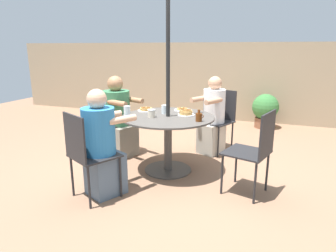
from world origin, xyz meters
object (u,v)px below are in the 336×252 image
pancake_plate_b (186,113)px  coffee_cup (151,113)px  diner_west (213,118)px  drinking_glass_a (127,111)px  potted_shrub (265,110)px  patio_chair_north (110,118)px  pancake_plate_c (146,110)px  patio_chair_east (87,151)px  syrup_bottle (199,117)px  patio_table (168,129)px  patio_chair_west (219,116)px  patio_chair_south (255,148)px  pancake_plate_a (182,109)px  drinking_glass_b (164,109)px  diner_north (118,120)px  diner_east (102,148)px

pancake_plate_b → coffee_cup: bearing=-145.1°
diner_west → drinking_glass_a: diner_west is taller
potted_shrub → patio_chair_north: bearing=-133.2°
diner_west → coffee_cup: 1.14m
pancake_plate_c → potted_shrub: (1.45, 2.42, -0.37)m
patio_chair_east → pancake_plate_c: 1.21m
coffee_cup → drinking_glass_a: 0.30m
coffee_cup → potted_shrub: size_ratio=0.14×
pancake_plate_c → syrup_bottle: (0.80, -0.33, 0.03)m
patio_chair_east → diner_west: bearing=91.4°
patio_table → patio_chair_west: (0.46, 1.01, -0.02)m
patio_chair_south → diner_west: bearing=46.7°
pancake_plate_a → drinking_glass_b: drinking_glass_b is taller
syrup_bottle → pancake_plate_a: bearing=124.4°
pancake_plate_b → syrup_bottle: size_ratio=1.62×
diner_north → syrup_bottle: (1.29, -0.45, 0.25)m
diner_west → patio_table: bearing=90.0°
patio_chair_west → pancake_plate_a: patio_chair_west is taller
diner_east → pancake_plate_b: 1.16m
patio_chair_east → patio_chair_west: size_ratio=1.00×
pancake_plate_a → coffee_cup: bearing=-114.0°
patio_chair_north → patio_chair_south: same height
diner_west → potted_shrub: 1.91m
diner_west → pancake_plate_a: bearing=78.7°
patio_chair_west → diner_east: bearing=88.6°
patio_chair_north → drinking_glass_a: size_ratio=6.73×
pancake_plate_a → pancake_plate_b: size_ratio=1.00×
diner_west → drinking_glass_b: diner_west is taller
diner_west → pancake_plate_b: size_ratio=5.21×
diner_north → pancake_plate_c: size_ratio=5.27×
diner_north → patio_chair_west: (1.33, 0.69, 0.01)m
drinking_glass_a → drinking_glass_b: drinking_glass_a is taller
patio_chair_north → syrup_bottle: size_ratio=6.79×
patio_chair_north → patio_chair_west: same height
pancake_plate_b → drinking_glass_a: bearing=-152.6°
diner_north → patio_chair_east: bearing=35.7°
diner_north → coffee_cup: size_ratio=11.95×
patio_chair_east → syrup_bottle: size_ratio=6.79×
diner_north → drinking_glass_a: 0.72m
patio_chair_north → diner_north: bearing=90.0°
patio_table → patio_chair_north: size_ratio=1.25×
diner_north → pancake_plate_c: (0.49, -0.12, 0.21)m
drinking_glass_a → syrup_bottle: bearing=4.9°
pancake_plate_a → pancake_plate_b: (0.13, -0.26, 0.02)m
patio_chair_east → coffee_cup: 0.96m
pancake_plate_a → drinking_glass_b: (-0.15, -0.27, 0.04)m
patio_chair_south → pancake_plate_b: size_ratio=4.20×
diner_north → patio_chair_west: size_ratio=1.25×
patio_chair_east → drinking_glass_a: size_ratio=6.73×
patio_chair_east → drinking_glass_b: 1.21m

